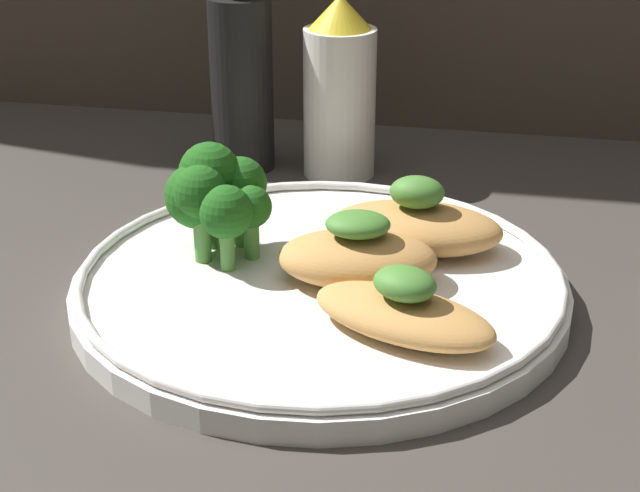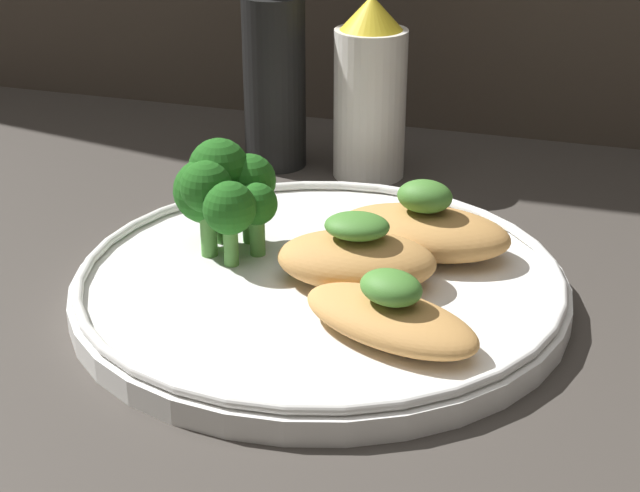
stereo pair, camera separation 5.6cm
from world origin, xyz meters
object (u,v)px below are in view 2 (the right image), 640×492
object	(u,v)px
broccoli_bunch	(223,189)
sauce_bottle	(370,92)
plate	(320,284)
pepper_grinder	(274,74)

from	to	relation	value
broccoli_bunch	sauce_bottle	distance (cm)	18.92
plate	sauce_bottle	distance (cm)	21.27
sauce_bottle	pepper_grinder	bearing A→B (deg)	180.00
broccoli_bunch	sauce_bottle	world-z (taller)	sauce_bottle
plate	broccoli_bunch	world-z (taller)	broccoli_bunch
plate	sauce_bottle	bearing A→B (deg)	97.41
broccoli_bunch	sauce_bottle	xyz separation A→B (cm)	(4.02, 18.45, 1.19)
broccoli_bunch	pepper_grinder	xyz separation A→B (cm)	(-3.52, 18.45, 1.97)
plate	pepper_grinder	xyz separation A→B (cm)	(-10.19, 20.36, 6.31)
pepper_grinder	plate	bearing A→B (deg)	-63.42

